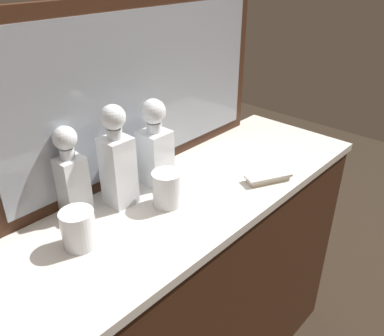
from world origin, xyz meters
The scene contains 8 objects.
dresser centered at (0.00, 0.00, 0.47)m, with size 1.39×0.48×0.94m.
dresser_mirror centered at (0.00, 0.22, 1.22)m, with size 1.09×0.03×0.57m.
crystal_decanter_far_right centered at (-0.32, 0.17, 1.04)m, with size 0.07×0.07×0.27m.
crystal_decanter_right centered at (-0.04, 0.12, 1.05)m, with size 0.09×0.09×0.29m.
crystal_decanter_front centered at (-0.20, 0.11, 1.06)m, with size 0.08×0.08×0.31m.
crystal_tumbler_far_left centered at (-0.11, 0.00, 0.99)m, with size 0.09×0.09×0.11m.
crystal_tumbler_far_right centered at (-0.40, 0.03, 0.98)m, with size 0.09×0.09×0.10m.
silver_brush_far_right centered at (0.21, -0.15, 0.95)m, with size 0.16×0.12×0.02m.
Camera 1 is at (-0.80, -0.73, 1.61)m, focal length 37.02 mm.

